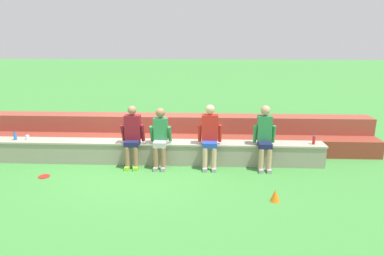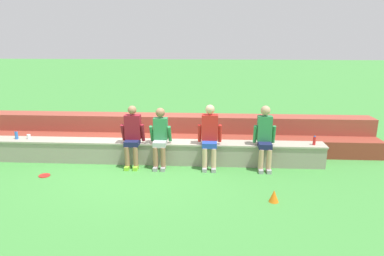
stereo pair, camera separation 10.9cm
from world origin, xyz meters
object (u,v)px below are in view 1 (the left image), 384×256
(water_bottle_mid_left, at_px, (15,136))
(plastic_cup_right_end, at_px, (28,137))
(sports_cone, at_px, (275,195))
(person_center, at_px, (210,134))
(frisbee, at_px, (44,176))
(person_left_of_center, at_px, (160,136))
(person_right_of_center, at_px, (265,135))
(person_far_left, at_px, (132,135))
(water_bottle_mid_right, at_px, (314,140))

(water_bottle_mid_left, bearing_deg, plastic_cup_right_end, 6.92)
(plastic_cup_right_end, bearing_deg, water_bottle_mid_left, -173.08)
(plastic_cup_right_end, xyz_separation_m, sports_cone, (5.66, -1.92, -0.48))
(person_center, xyz_separation_m, frisbee, (-3.62, -0.76, -0.78))
(person_left_of_center, bearing_deg, plastic_cup_right_end, 175.42)
(person_left_of_center, distance_m, person_center, 1.14)
(person_left_of_center, xyz_separation_m, person_center, (1.14, 0.02, 0.05))
(frisbee, bearing_deg, person_right_of_center, 8.92)
(person_right_of_center, relative_size, frisbee, 6.03)
(person_right_of_center, bearing_deg, frisbee, -171.08)
(person_far_left, height_order, person_left_of_center, person_far_left)
(person_right_of_center, bearing_deg, sports_cone, -91.37)
(person_center, bearing_deg, sports_cone, -54.13)
(person_left_of_center, distance_m, water_bottle_mid_right, 3.58)
(person_far_left, height_order, water_bottle_mid_left, person_far_left)
(person_center, bearing_deg, person_right_of_center, 0.18)
(person_far_left, distance_m, person_center, 1.79)
(person_left_of_center, distance_m, frisbee, 2.69)
(person_far_left, relative_size, person_right_of_center, 0.98)
(person_left_of_center, relative_size, water_bottle_mid_right, 6.53)
(person_far_left, height_order, plastic_cup_right_end, person_far_left)
(person_far_left, bearing_deg, person_right_of_center, 0.51)
(person_center, xyz_separation_m, sports_cone, (1.21, -1.68, -0.68))
(water_bottle_mid_left, xyz_separation_m, sports_cone, (5.94, -1.88, -0.52))
(frisbee, xyz_separation_m, sports_cone, (4.83, -0.92, 0.11))
(water_bottle_mid_left, bearing_deg, water_bottle_mid_right, -0.21)
(person_far_left, relative_size, person_left_of_center, 1.03)
(person_left_of_center, relative_size, sports_cone, 5.96)
(person_center, bearing_deg, water_bottle_mid_right, 4.25)
(person_far_left, xyz_separation_m, frisbee, (-1.83, -0.74, -0.76))
(person_far_left, distance_m, person_right_of_center, 3.05)
(plastic_cup_right_end, bearing_deg, person_center, -3.10)
(water_bottle_mid_left, distance_m, frisbee, 1.60)
(water_bottle_mid_right, distance_m, sports_cone, 2.28)
(water_bottle_mid_right, xyz_separation_m, frisbee, (-6.04, -0.94, -0.63))
(person_center, bearing_deg, person_left_of_center, -178.84)
(person_right_of_center, bearing_deg, person_far_left, -179.49)
(person_center, relative_size, water_bottle_mid_right, 6.92)
(person_far_left, xyz_separation_m, water_bottle_mid_left, (-2.94, 0.23, -0.13))
(plastic_cup_right_end, bearing_deg, frisbee, -50.55)
(sports_cone, bearing_deg, water_bottle_mid_right, 56.89)
(water_bottle_mid_left, height_order, sports_cone, water_bottle_mid_left)
(person_left_of_center, bearing_deg, water_bottle_mid_left, 176.34)
(frisbee, bearing_deg, person_far_left, 22.00)
(person_left_of_center, xyz_separation_m, plastic_cup_right_end, (-3.30, 0.26, -0.15))
(water_bottle_mid_left, distance_m, sports_cone, 6.26)
(water_bottle_mid_right, xyz_separation_m, plastic_cup_right_end, (-6.87, 0.06, -0.04))
(person_left_of_center, xyz_separation_m, sports_cone, (2.36, -1.65, -0.63))
(person_center, xyz_separation_m, water_bottle_mid_right, (2.42, 0.18, -0.16))
(water_bottle_mid_right, height_order, water_bottle_mid_left, water_bottle_mid_left)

